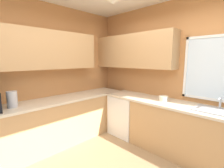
{
  "coord_description": "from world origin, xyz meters",
  "views": [
    {
      "loc": [
        1.25,
        -1.26,
        1.63
      ],
      "look_at": [
        -0.66,
        0.65,
        1.21
      ],
      "focal_mm": 25.53,
      "sensor_mm": 36.0,
      "label": 1
    }
  ],
  "objects": [
    {
      "name": "sink_assembly",
      "position": [
        0.76,
        1.37,
        0.9
      ],
      "size": [
        0.59,
        0.4,
        0.19
      ],
      "color": "#9EA0A5",
      "rests_on": "counter_run_back"
    },
    {
      "name": "counter_run_back",
      "position": [
        0.21,
        1.37,
        0.45
      ],
      "size": [
        2.93,
        0.65,
        0.89
      ],
      "color": "tan",
      "rests_on": "ground_plane"
    },
    {
      "name": "bowl",
      "position": [
        -0.07,
        1.37,
        0.94
      ],
      "size": [
        0.16,
        0.16,
        0.09
      ],
      "primitive_type": "cylinder",
      "color": "beige",
      "rests_on": "counter_run_back"
    },
    {
      "name": "dishwasher",
      "position": [
        -0.89,
        1.34,
        0.42
      ],
      "size": [
        0.6,
        0.6,
        0.85
      ],
      "primitive_type": "cube",
      "color": "white",
      "rests_on": "ground_plane"
    },
    {
      "name": "room_shell",
      "position": [
        -0.77,
        0.55,
        1.87
      ],
      "size": [
        3.84,
        3.47,
        2.75
      ],
      "color": "#C6844C",
      "rests_on": "ground_plane"
    },
    {
      "name": "counter_run_left",
      "position": [
        -1.55,
        0.0,
        0.45
      ],
      "size": [
        0.65,
        3.08,
        0.89
      ],
      "color": "tan",
      "rests_on": "ground_plane"
    },
    {
      "name": "kettle",
      "position": [
        -1.53,
        -0.66,
        1.02
      ],
      "size": [
        0.15,
        0.15,
        0.26
      ],
      "primitive_type": "cylinder",
      "color": "#B7B7BC",
      "rests_on": "counter_run_left"
    }
  ]
}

